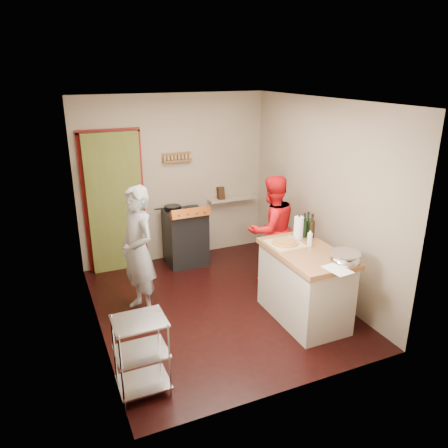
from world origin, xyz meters
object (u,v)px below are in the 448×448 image
at_px(wire_shelving, 141,353).
at_px(island, 305,283).
at_px(person_stripe, 138,251).
at_px(person_red, 272,229).
at_px(stove, 185,237).

xyz_separation_m(wire_shelving, island, (2.14, 0.50, 0.04)).
bearing_deg(person_stripe, wire_shelving, -29.33).
relative_size(island, person_stripe, 0.81).
xyz_separation_m(wire_shelving, person_red, (2.28, 1.60, 0.34)).
bearing_deg(wire_shelving, person_stripe, 77.10).
relative_size(wire_shelving, person_red, 0.51).
bearing_deg(person_stripe, stove, 122.56).
xyz_separation_m(island, person_stripe, (-1.79, 0.98, 0.34)).
height_order(wire_shelving, island, island).
height_order(island, person_red, person_red).
distance_m(person_stripe, person_red, 1.94).
xyz_separation_m(person_stripe, person_red, (1.94, 0.11, -0.04)).
relative_size(person_stripe, person_red, 1.05).
relative_size(stove, person_stripe, 0.61).
height_order(wire_shelving, person_red, person_red).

